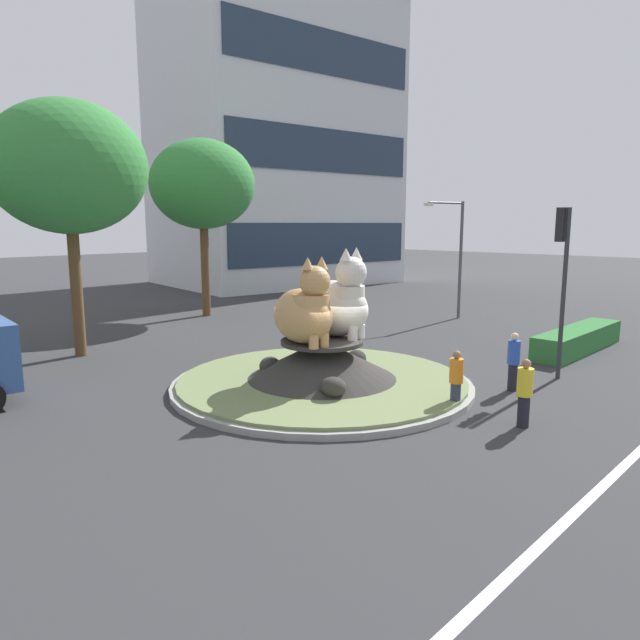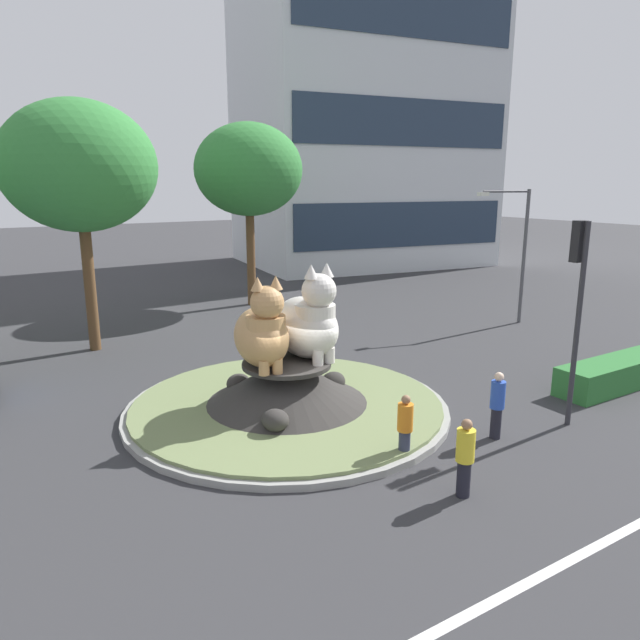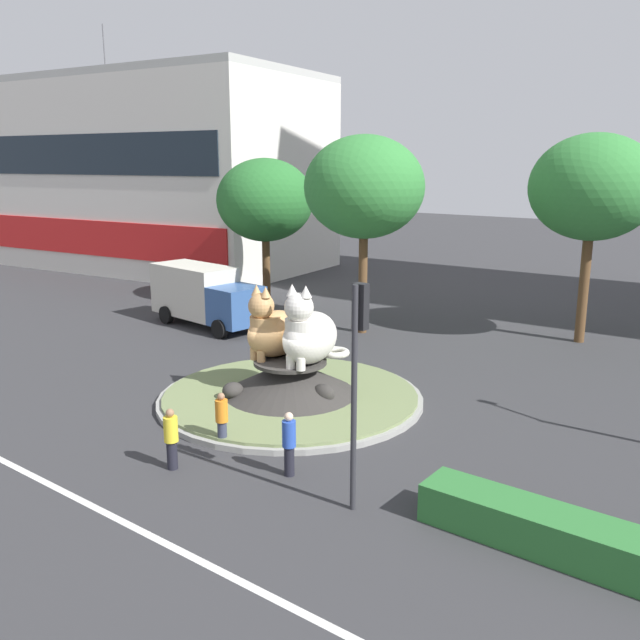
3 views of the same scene
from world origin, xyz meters
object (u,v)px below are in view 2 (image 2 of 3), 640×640
streetlight_arm (518,244)px  pedestrian_orange_shirt (405,427)px  office_tower (362,34)px  pedestrian_yellow_shirt (465,456)px  traffic_light_mast (578,286)px  pedestrian_blue_shirt (497,404)px  broadleaf_tree_behind_island (249,170)px  cat_statue_white (308,323)px  third_tree_left (79,167)px  cat_statue_calico (263,333)px

streetlight_arm → pedestrian_orange_shirt: 15.52m
office_tower → pedestrian_yellow_shirt: size_ratio=20.10×
traffic_light_mast → pedestrian_orange_shirt: 5.88m
pedestrian_blue_shirt → traffic_light_mast: bearing=-106.9°
office_tower → pedestrian_orange_shirt: office_tower is taller
broadleaf_tree_behind_island → pedestrian_orange_shirt: bearing=-104.6°
cat_statue_white → pedestrian_blue_shirt: bearing=27.6°
office_tower → pedestrian_orange_shirt: 38.49m
traffic_light_mast → pedestrian_blue_shirt: (-2.32, 0.33, -2.83)m
streetlight_arm → third_tree_left: bearing=-4.3°
office_tower → pedestrian_blue_shirt: size_ratio=19.51×
traffic_light_mast → pedestrian_blue_shirt: 3.67m
streetlight_arm → pedestrian_blue_shirt: 13.43m
pedestrian_orange_shirt → streetlight_arm: bearing=-38.8°
cat_statue_calico → pedestrian_blue_shirt: 6.33m
broadleaf_tree_behind_island → third_tree_left: bearing=-152.8°
pedestrian_orange_shirt → pedestrian_yellow_shirt: 1.88m
cat_statue_calico → streetlight_arm: 15.18m
cat_statue_calico → pedestrian_yellow_shirt: (1.60, -5.97, -1.49)m
cat_statue_white → third_tree_left: 11.12m
office_tower → pedestrian_yellow_shirt: 39.90m
pedestrian_yellow_shirt → traffic_light_mast: bearing=-88.2°
cat_statue_white → pedestrian_orange_shirt: 4.48m
office_tower → pedestrian_blue_shirt: office_tower is taller
cat_statue_white → traffic_light_mast: (5.19, -4.78, 1.29)m
cat_statue_white → pedestrian_yellow_shirt: 6.26m
office_tower → pedestrian_blue_shirt: (-16.70, -29.24, -16.19)m
cat_statue_white → office_tower: office_tower is taller
cat_statue_calico → pedestrian_yellow_shirt: bearing=24.3°
cat_statue_white → streetlight_arm: bearing=100.6°
office_tower → pedestrian_yellow_shirt: (-19.45, -30.83, -16.22)m
third_tree_left → pedestrian_blue_shirt: bearing=-63.3°
third_tree_left → pedestrian_orange_shirt: size_ratio=5.73×
traffic_light_mast → pedestrian_yellow_shirt: (-5.07, -1.27, -2.86)m
broadleaf_tree_behind_island → office_tower: bearing=36.3°
office_tower → pedestrian_blue_shirt: 37.36m
streetlight_arm → cat_statue_white: bearing=29.6°
cat_statue_white → pedestrian_blue_shirt: size_ratio=1.59×
office_tower → third_tree_left: size_ratio=3.69×
cat_statue_calico → traffic_light_mast: bearing=64.2°
cat_statue_calico → pedestrian_orange_shirt: 4.65m
broadleaf_tree_behind_island → pedestrian_yellow_shirt: (-4.69, -19.99, -6.03)m
cat_statue_white → broadleaf_tree_behind_island: (4.81, 13.93, 4.46)m
streetlight_arm → pedestrian_yellow_shirt: (-13.04, -9.78, -2.75)m
pedestrian_orange_shirt → pedestrian_blue_shirt: bearing=-75.8°
traffic_light_mast → pedestrian_yellow_shirt: 5.96m
streetlight_arm → pedestrian_orange_shirt: streetlight_arm is taller
office_tower → pedestrian_orange_shirt: size_ratio=21.18×
streetlight_arm → pedestrian_blue_shirt: (-10.30, -8.19, -2.71)m
broadleaf_tree_behind_island → third_tree_left: size_ratio=1.00×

